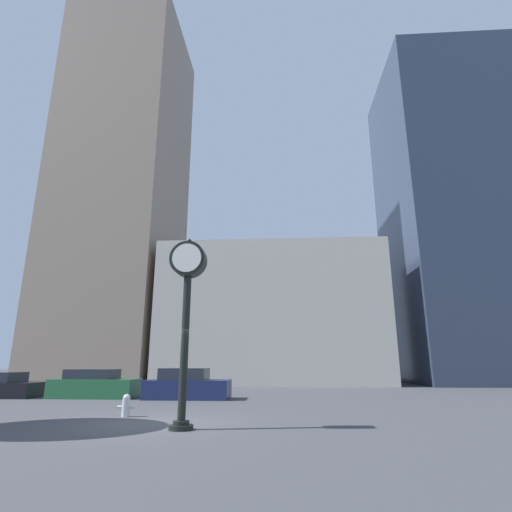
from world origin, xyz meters
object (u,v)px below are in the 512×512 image
car_navy (187,386)px  car_green (95,385)px  street_clock (187,293)px  fire_hydrant_near (126,405)px

car_navy → car_green: bearing=176.4°
street_clock → fire_hydrant_near: bearing=134.5°
street_clock → car_navy: (-1.95, 8.90, -2.89)m
car_green → fire_hydrant_near: size_ratio=6.12×
street_clock → car_green: 11.70m
street_clock → fire_hydrant_near: street_clock is taller
fire_hydrant_near → car_green: bearing=121.9°
car_navy → fire_hydrant_near: car_navy is taller
car_green → car_navy: (4.65, -0.31, 0.02)m
street_clock → car_green: street_clock is taller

